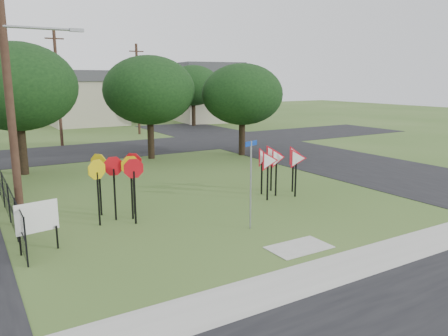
# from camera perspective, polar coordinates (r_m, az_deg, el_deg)

# --- Properties ---
(ground) EXTENTS (140.00, 140.00, 0.00)m
(ground) POSITION_cam_1_polar(r_m,az_deg,el_deg) (16.10, 4.15, -7.61)
(ground) COLOR #385821
(sidewalk) EXTENTS (30.00, 1.60, 0.02)m
(sidewalk) POSITION_cam_1_polar(r_m,az_deg,el_deg) (13.14, 15.04, -12.49)
(sidewalk) COLOR #A0A097
(sidewalk) RESTS_ON ground
(planting_strip) EXTENTS (30.00, 0.80, 0.02)m
(planting_strip) POSITION_cam_1_polar(r_m,az_deg,el_deg) (12.44, 19.14, -14.20)
(planting_strip) COLOR #385821
(planting_strip) RESTS_ON ground
(street_right) EXTENTS (8.00, 50.00, 0.02)m
(street_right) POSITION_cam_1_polar(r_m,az_deg,el_deg) (31.03, 11.60, 1.56)
(street_right) COLOR black
(street_right) RESTS_ON ground
(street_far) EXTENTS (60.00, 8.00, 0.02)m
(street_far) POSITION_cam_1_polar(r_m,az_deg,el_deg) (33.97, -15.74, 2.22)
(street_far) COLOR black
(street_far) RESTS_ON ground
(curb_pad) EXTENTS (2.00, 1.20, 0.02)m
(curb_pad) POSITION_cam_1_polar(r_m,az_deg,el_deg) (14.33, 9.79, -10.18)
(curb_pad) COLOR #A0A097
(curb_pad) RESTS_ON ground
(street_name_sign) EXTENTS (0.63, 0.23, 3.17)m
(street_name_sign) POSITION_cam_1_polar(r_m,az_deg,el_deg) (15.38, 3.51, -1.50)
(street_name_sign) COLOR gray
(street_name_sign) RESTS_ON ground
(stop_sign_cluster) EXTENTS (2.27, 2.10, 2.47)m
(stop_sign_cluster) POSITION_cam_1_polar(r_m,az_deg,el_deg) (16.83, -13.67, -0.58)
(stop_sign_cluster) COLOR black
(stop_sign_cluster) RESTS_ON ground
(yield_sign_cluster) EXTENTS (2.90, 1.82, 2.27)m
(yield_sign_cluster) POSITION_cam_1_polar(r_m,az_deg,el_deg) (20.07, 7.07, 1.14)
(yield_sign_cluster) COLOR black
(yield_sign_cluster) RESTS_ON ground
(info_board) EXTENTS (1.27, 0.25, 1.61)m
(info_board) POSITION_cam_1_polar(r_m,az_deg,el_deg) (14.63, -23.22, -6.15)
(info_board) COLOR black
(info_board) RESTS_ON ground
(utility_pole_main) EXTENTS (3.55, 0.33, 10.00)m
(utility_pole_main) POSITION_cam_1_polar(r_m,az_deg,el_deg) (16.94, -26.20, 10.17)
(utility_pole_main) COLOR #432C1F
(utility_pole_main) RESTS_ON ground
(far_pole_a) EXTENTS (1.40, 0.24, 9.00)m
(far_pole_a) POSITION_cam_1_polar(r_m,az_deg,el_deg) (37.01, -20.87, 9.78)
(far_pole_a) COLOR #432C1F
(far_pole_a) RESTS_ON ground
(far_pole_b) EXTENTS (1.40, 0.24, 8.50)m
(far_pole_b) POSITION_cam_1_polar(r_m,az_deg,el_deg) (43.02, -11.19, 10.13)
(far_pole_b) COLOR #432C1F
(far_pole_b) RESTS_ON ground
(fence_run) EXTENTS (0.05, 11.55, 1.50)m
(fence_run) POSITION_cam_1_polar(r_m,az_deg,el_deg) (19.20, -26.61, -3.23)
(fence_run) COLOR black
(fence_run) RESTS_ON ground
(house_mid) EXTENTS (8.40, 8.40, 6.20)m
(house_mid) POSITION_cam_1_polar(r_m,az_deg,el_deg) (53.96, -17.63, 8.78)
(house_mid) COLOR #B3AD90
(house_mid) RESTS_ON ground
(house_right) EXTENTS (8.30, 8.30, 7.20)m
(house_right) POSITION_cam_1_polar(r_m,az_deg,el_deg) (55.34, -2.21, 9.89)
(house_right) COLOR #B3AD90
(house_right) RESTS_ON ground
(tree_near_left) EXTENTS (6.40, 6.40, 7.27)m
(tree_near_left) POSITION_cam_1_polar(r_m,az_deg,el_deg) (26.53, -25.43, 9.56)
(tree_near_left) COLOR black
(tree_near_left) RESTS_ON ground
(tree_near_mid) EXTENTS (6.00, 6.00, 6.80)m
(tree_near_mid) POSITION_cam_1_polar(r_m,az_deg,el_deg) (29.45, -9.74, 9.98)
(tree_near_mid) COLOR black
(tree_near_mid) RESTS_ON ground
(tree_near_right) EXTENTS (5.60, 5.60, 6.33)m
(tree_near_right) POSITION_cam_1_polar(r_m,az_deg,el_deg) (30.47, 2.40, 9.58)
(tree_near_right) COLOR black
(tree_near_right) RESTS_ON ground
(tree_far_right) EXTENTS (6.00, 6.00, 6.80)m
(tree_far_right) POSITION_cam_1_polar(r_m,az_deg,el_deg) (49.91, -4.04, 10.70)
(tree_far_right) COLOR black
(tree_far_right) RESTS_ON ground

